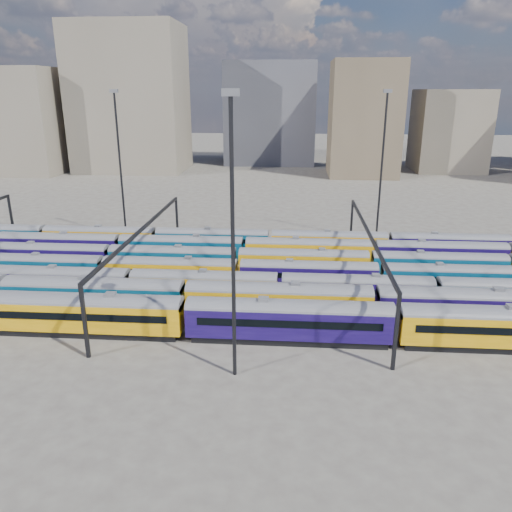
# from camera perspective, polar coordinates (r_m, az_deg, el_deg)

# --- Properties ---
(ground) EXTENTS (500.00, 500.00, 0.00)m
(ground) POSITION_cam_1_polar(r_m,az_deg,el_deg) (67.80, 3.96, -3.66)
(ground) COLOR #48423D
(ground) RESTS_ON ground
(rake_0) EXTENTS (155.12, 3.24, 5.47)m
(rake_0) POSITION_cam_1_polar(r_m,az_deg,el_deg) (52.91, 3.80, -6.89)
(rake_0) COLOR black
(rake_0) RESTS_ON ground
(rake_1) EXTENTS (108.43, 3.17, 5.35)m
(rake_1) POSITION_cam_1_polar(r_m,az_deg,el_deg) (57.51, 2.61, -4.78)
(rake_1) COLOR black
(rake_1) RESTS_ON ground
(rake_2) EXTENTS (132.55, 2.77, 4.65)m
(rake_2) POSITION_cam_1_polar(r_m,az_deg,el_deg) (63.22, -5.95, -3.02)
(rake_2) COLOR black
(rake_2) RESTS_ON ground
(rake_3) EXTENTS (93.27, 2.74, 4.59)m
(rake_3) POSITION_cam_1_polar(r_m,az_deg,el_deg) (68.95, -9.78, -1.37)
(rake_3) COLOR black
(rake_3) RESTS_ON ground
(rake_4) EXTENTS (94.26, 2.76, 4.64)m
(rake_4) POSITION_cam_1_polar(r_m,az_deg,el_deg) (71.66, 5.41, -0.38)
(rake_4) COLOR black
(rake_4) RESTS_ON ground
(rake_5) EXTENTS (117.47, 2.87, 4.82)m
(rake_5) POSITION_cam_1_polar(r_m,az_deg,el_deg) (76.72, -1.34, 1.05)
(rake_5) COLOR black
(rake_5) RESTS_ON ground
(rake_6) EXTENTS (94.40, 2.77, 4.65)m
(rake_6) POSITION_cam_1_polar(r_m,az_deg,el_deg) (82.23, -5.02, 2.12)
(rake_6) COLOR black
(rake_6) RESTS_ON ground
(gantry_1) EXTENTS (0.35, 40.35, 8.03)m
(gantry_1) POSITION_cam_1_polar(r_m,az_deg,el_deg) (68.58, -12.88, 2.17)
(gantry_1) COLOR black
(gantry_1) RESTS_ON ground
(gantry_2) EXTENTS (0.35, 40.35, 8.03)m
(gantry_2) POSITION_cam_1_polar(r_m,az_deg,el_deg) (66.29, 12.77, 1.62)
(gantry_2) COLOR black
(gantry_2) RESTS_ON ground
(mast_1) EXTENTS (1.40, 0.50, 25.60)m
(mast_1) POSITION_cam_1_polar(r_m,az_deg,el_deg) (90.76, -15.31, 10.54)
(mast_1) COLOR black
(mast_1) RESTS_ON ground
(mast_2) EXTENTS (1.40, 0.50, 25.60)m
(mast_2) POSITION_cam_1_polar(r_m,az_deg,el_deg) (42.73, -2.68, 2.81)
(mast_2) COLOR black
(mast_2) RESTS_ON ground
(mast_3) EXTENTS (1.40, 0.50, 25.60)m
(mast_3) POSITION_cam_1_polar(r_m,az_deg,el_deg) (88.84, 14.22, 10.47)
(mast_3) COLOR black
(mast_3) RESTS_ON ground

